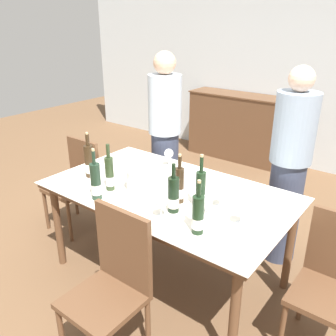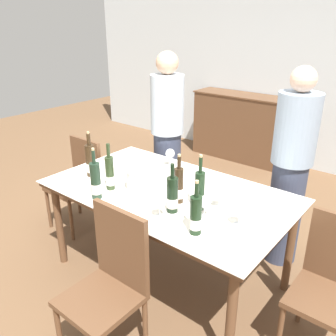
{
  "view_description": "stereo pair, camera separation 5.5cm",
  "coord_description": "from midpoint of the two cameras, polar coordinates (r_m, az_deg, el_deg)",
  "views": [
    {
      "loc": [
        1.47,
        -1.9,
        1.97
      ],
      "look_at": [
        0.0,
        0.0,
        0.96
      ],
      "focal_mm": 38.0,
      "sensor_mm": 36.0,
      "label": 1
    },
    {
      "loc": [
        1.51,
        -1.87,
        1.97
      ],
      "look_at": [
        0.0,
        0.0,
        0.96
      ],
      "focal_mm": 38.0,
      "sensor_mm": 36.0,
      "label": 2
    }
  ],
  "objects": [
    {
      "name": "ground_plane",
      "position": [
        3.11,
        -0.53,
        -16.6
      ],
      "size": [
        12.0,
        12.0,
        0.0
      ],
      "primitive_type": "plane",
      "color": "brown"
    },
    {
      "name": "back_wall",
      "position": [
        5.23,
        21.66,
        14.95
      ],
      "size": [
        8.0,
        0.1,
        2.8
      ],
      "color": "silver",
      "rests_on": "ground_plane"
    },
    {
      "name": "sideboard_cabinet",
      "position": [
        5.47,
        10.48,
        6.6
      ],
      "size": [
        1.43,
        0.46,
        0.97
      ],
      "color": "brown",
      "rests_on": "ground_plane"
    },
    {
      "name": "dining_table",
      "position": [
        2.71,
        -0.59,
        -4.82
      ],
      "size": [
        1.84,
        1.08,
        0.78
      ],
      "color": "brown",
      "rests_on": "ground_plane"
    },
    {
      "name": "ice_bucket",
      "position": [
        2.66,
        -4.81,
        -1.69
      ],
      "size": [
        0.24,
        0.24,
        0.17
      ],
      "color": "white",
      "rests_on": "dining_table"
    },
    {
      "name": "wine_bottle_0",
      "position": [
        2.56,
        -12.11,
        -2.26
      ],
      "size": [
        0.07,
        0.07,
        0.38
      ],
      "color": "#1E3323",
      "rests_on": "dining_table"
    },
    {
      "name": "wine_bottle_1",
      "position": [
        2.46,
        1.2,
        -2.89
      ],
      "size": [
        0.07,
        0.07,
        0.36
      ],
      "color": "#332314",
      "rests_on": "dining_table"
    },
    {
      "name": "wine_bottle_2",
      "position": [
        2.94,
        -13.03,
        0.99
      ],
      "size": [
        0.08,
        0.08,
        0.38
      ],
      "color": "#332314",
      "rests_on": "dining_table"
    },
    {
      "name": "wine_bottle_3",
      "position": [
        2.68,
        -9.94,
        -0.98
      ],
      "size": [
        0.07,
        0.07,
        0.36
      ],
      "color": "#28381E",
      "rests_on": "dining_table"
    },
    {
      "name": "wine_bottle_4",
      "position": [
        2.38,
        4.57,
        -3.76
      ],
      "size": [
        0.07,
        0.07,
        0.39
      ],
      "color": "black",
      "rests_on": "dining_table"
    },
    {
      "name": "wine_bottle_5",
      "position": [
        2.12,
        4.08,
        -7.64
      ],
      "size": [
        0.07,
        0.07,
        0.35
      ],
      "color": "black",
      "rests_on": "dining_table"
    },
    {
      "name": "wine_bottle_6",
      "position": [
        2.34,
        0.2,
        -4.45
      ],
      "size": [
        0.08,
        0.08,
        0.34
      ],
      "color": "black",
      "rests_on": "dining_table"
    },
    {
      "name": "wine_glass_0",
      "position": [
        2.28,
        -1.81,
        -5.58
      ],
      "size": [
        0.08,
        0.08,
        0.15
      ],
      "color": "white",
      "rests_on": "dining_table"
    },
    {
      "name": "wine_glass_1",
      "position": [
        2.25,
        11.01,
        -6.65
      ],
      "size": [
        0.09,
        0.09,
        0.15
      ],
      "color": "white",
      "rests_on": "dining_table"
    },
    {
      "name": "wine_glass_2",
      "position": [
        2.96,
        -6.11,
        0.72
      ],
      "size": [
        0.07,
        0.07,
        0.13
      ],
      "color": "white",
      "rests_on": "dining_table"
    },
    {
      "name": "wine_glass_3",
      "position": [
        2.43,
        7.74,
        -4.06
      ],
      "size": [
        0.08,
        0.08,
        0.15
      ],
      "color": "white",
      "rests_on": "dining_table"
    },
    {
      "name": "wine_glass_4",
      "position": [
        2.3,
        5.45,
        -5.47
      ],
      "size": [
        0.08,
        0.08,
        0.15
      ],
      "color": "white",
      "rests_on": "dining_table"
    },
    {
      "name": "wine_glass_5",
      "position": [
        3.08,
        -0.38,
        2.27
      ],
      "size": [
        0.08,
        0.08,
        0.16
      ],
      "color": "white",
      "rests_on": "dining_table"
    },
    {
      "name": "chair_left_end",
      "position": [
        3.65,
        -14.86,
        -1.65
      ],
      "size": [
        0.42,
        0.42,
        0.89
      ],
      "color": "brown",
      "rests_on": "ground_plane"
    },
    {
      "name": "chair_near_front",
      "position": [
        2.24,
        -9.53,
        -17.13
      ],
      "size": [
        0.42,
        0.42,
        0.97
      ],
      "color": "brown",
      "rests_on": "ground_plane"
    },
    {
      "name": "chair_right_end",
      "position": [
        2.47,
        24.57,
        -15.8
      ],
      "size": [
        0.42,
        0.42,
        0.91
      ],
      "color": "brown",
      "rests_on": "ground_plane"
    },
    {
      "name": "person_host",
      "position": [
        3.63,
        -0.93,
        4.89
      ],
      "size": [
        0.33,
        0.33,
        1.7
      ],
      "color": "#383F56",
      "rests_on": "ground_plane"
    },
    {
      "name": "person_guest_left",
      "position": [
        3.05,
        18.31,
        -0.33
      ],
      "size": [
        0.33,
        0.33,
        1.67
      ],
      "color": "#383F56",
      "rests_on": "ground_plane"
    }
  ]
}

